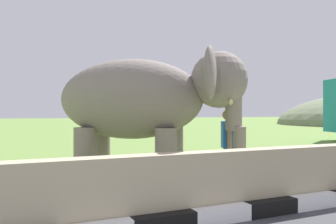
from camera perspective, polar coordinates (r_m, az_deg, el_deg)
name	(u,v)px	position (r m, az deg, el deg)	size (l,w,h in m)	color
barrier_parapet	(162,189)	(5.02, -0.99, -12.59)	(28.00, 0.36, 1.00)	tan
elephant	(147,101)	(7.35, -3.39, 1.85)	(3.95, 3.60, 2.84)	gray
person_handler	(228,143)	(7.70, 9.76, -5.04)	(0.39, 0.64, 1.66)	navy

